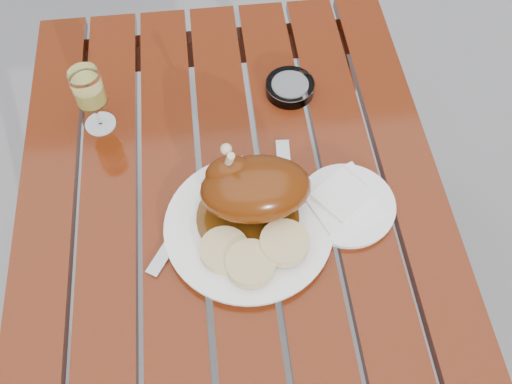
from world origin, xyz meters
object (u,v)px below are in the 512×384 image
(table, at_px, (240,304))
(side_plate, at_px, (347,205))
(dinner_plate, at_px, (249,227))
(ashtray, at_px, (290,88))
(wine_glass, at_px, (92,100))

(table, distance_m, side_plate, 0.44)
(dinner_plate, distance_m, ashtray, 0.34)
(side_plate, xyz_separation_m, ashtray, (-0.06, 0.30, 0.01))
(side_plate, distance_m, ashtray, 0.30)
(wine_glass, height_order, side_plate, wine_glass)
(dinner_plate, distance_m, wine_glass, 0.39)
(dinner_plate, relative_size, ashtray, 2.95)
(table, relative_size, wine_glass, 8.23)
(table, relative_size, ashtray, 11.72)
(table, height_order, ashtray, ashtray)
(table, xyz_separation_m, wine_glass, (-0.25, 0.27, 0.45))
(dinner_plate, bearing_deg, ashtray, 69.20)
(wine_glass, bearing_deg, table, -47.22)
(wine_glass, distance_m, ashtray, 0.40)
(dinner_plate, bearing_deg, wine_glass, 134.53)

